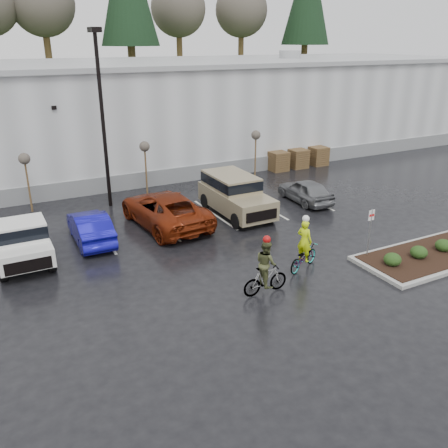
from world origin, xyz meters
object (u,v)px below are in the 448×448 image
pallet_stack_a (278,161)px  car_blue (90,227)px  pickup_white (20,237)px  sapling_east (256,138)px  fire_lane_sign (370,228)px  cyclist_hivis (304,252)px  car_red (165,209)px  car_grey (305,191)px  pallet_stack_c (318,156)px  pallet_stack_b (298,159)px  suv_tan (236,196)px  cyclist_olive (266,273)px  sapling_mid (145,149)px  lamppost (101,101)px  sapling_west (25,162)px

pallet_stack_a → car_blue: (-14.60, -6.55, 0.02)m
pickup_white → car_blue: 3.03m
sapling_east → pickup_white: 16.33m
fire_lane_sign → cyclist_hivis: (-2.96, 0.50, -0.69)m
car_blue → car_red: car_red is taller
fire_lane_sign → car_grey: 7.65m
fire_lane_sign → car_red: size_ratio=0.36×
pallet_stack_a → pallet_stack_c: (3.50, 0.00, 0.00)m
pallet_stack_b → suv_tan: (-8.68, -6.50, 0.35)m
sapling_east → pallet_stack_a: (2.50, 1.00, -2.05)m
sapling_east → suv_tan: size_ratio=0.63×
suv_tan → cyclist_olive: size_ratio=2.24×
sapling_mid → fire_lane_sign: sapling_mid is taller
sapling_mid → pallet_stack_b: size_ratio=2.37×
pallet_stack_a → cyclist_olive: bearing=-125.2°
lamppost → pallet_stack_c: bearing=7.1°
pallet_stack_a → car_red: size_ratio=0.22×
sapling_mid → pallet_stack_a: 10.26m
pickup_white → car_grey: (15.08, 0.48, -0.31)m
pallet_stack_c → pickup_white: (-21.09, -6.99, 0.30)m
car_red → cyclist_olive: 8.11m
pallet_stack_b → fire_lane_sign: 15.23m
sapling_west → sapling_east: bearing=0.0°
sapling_east → car_blue: bearing=-155.4°
pallet_stack_b → pallet_stack_c: (1.80, 0.00, 0.00)m
sapling_east → car_grey: 5.88m
lamppost → car_red: bearing=-68.8°
lamppost → suv_tan: bearing=-39.2°
lamppost → pallet_stack_a: (12.50, 2.00, -5.01)m
sapling_west → fire_lane_sign: bearing=-47.3°
car_blue → car_grey: (12.10, 0.04, -0.03)m
pallet_stack_a → car_grey: 6.98m
car_blue → cyclist_hivis: size_ratio=1.85×
cyclist_hivis → pallet_stack_c: bearing=-63.3°
sapling_west → pallet_stack_c: size_ratio=2.37×
car_grey → cyclist_olive: 10.87m
car_red → cyclist_olive: cyclist_olive is taller
suv_tan → cyclist_olive: (-3.11, -7.79, -0.20)m
lamppost → car_grey: size_ratio=2.35×
car_red → suv_tan: (3.88, -0.28, 0.19)m
sapling_west → sapling_east: 14.00m
car_red → suv_tan: 3.90m
pickup_white → lamppost: bearing=44.5°
lamppost → car_blue: bearing=-114.8°
sapling_east → pallet_stack_a: 3.39m
cyclist_hivis → lamppost: bearing=-0.2°
sapling_west → car_grey: sapling_west is taller
pickup_white → car_red: bearing=6.6°
pallet_stack_b → lamppost: bearing=-172.0°
fire_lane_sign → car_red: bearing=129.1°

